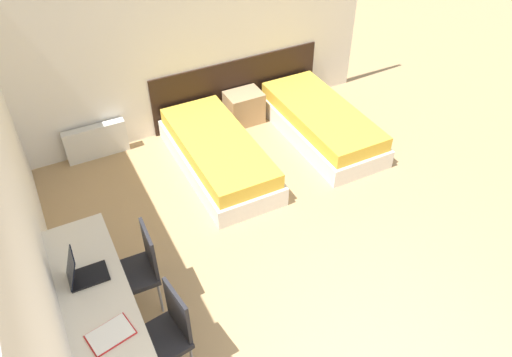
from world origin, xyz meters
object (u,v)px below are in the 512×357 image
object	(u,v)px
bed_near_window	(218,154)
chair_near_notebook	(167,332)
chair_near_laptop	(139,267)
nightstand	(244,107)
bed_near_door	(321,123)
laptop	(82,273)

from	to	relation	value
bed_near_window	chair_near_notebook	bearing A→B (deg)	-122.24
chair_near_laptop	nightstand	bearing A→B (deg)	48.71
bed_near_window	chair_near_notebook	distance (m)	2.74
bed_near_door	chair_near_notebook	bearing A→B (deg)	-142.35
nightstand	bed_near_window	bearing A→B (deg)	-132.98
nightstand	laptop	size ratio (longest dim) A/B	1.54
nightstand	laptop	distance (m)	3.70
bed_near_window	chair_near_laptop	distance (m)	2.15
bed_near_window	chair_near_laptop	size ratio (longest dim) A/B	2.17
nightstand	chair_near_laptop	size ratio (longest dim) A/B	0.54
bed_near_window	bed_near_door	bearing A→B (deg)	0.00
laptop	chair_near_notebook	bearing A→B (deg)	-53.19
chair_near_notebook	laptop	distance (m)	0.85
chair_near_laptop	chair_near_notebook	bearing A→B (deg)	-88.36
bed_near_window	chair_near_laptop	bearing A→B (deg)	-132.98
bed_near_door	laptop	xyz separation A→B (m)	(-3.45, -1.65, 0.57)
bed_near_window	chair_near_notebook	world-z (taller)	chair_near_notebook
bed_near_window	laptop	distance (m)	2.60
bed_near_door	laptop	size ratio (longest dim) A/B	6.18
nightstand	chair_near_laptop	world-z (taller)	chair_near_laptop
chair_near_laptop	chair_near_notebook	size ratio (longest dim) A/B	1.00
bed_near_window	nightstand	size ratio (longest dim) A/B	4.01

